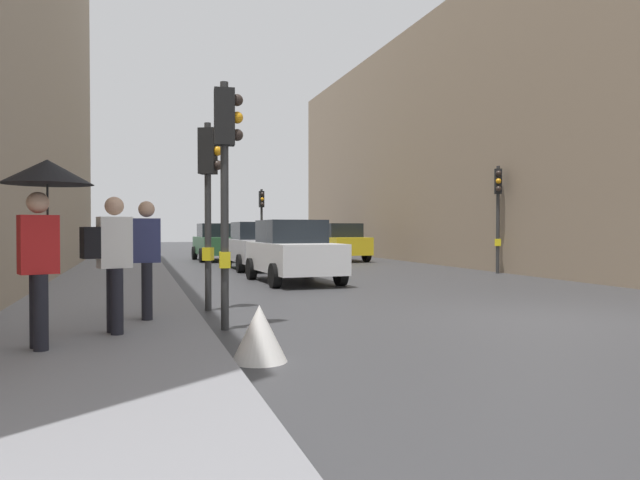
{
  "coord_description": "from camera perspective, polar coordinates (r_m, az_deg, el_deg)",
  "views": [
    {
      "loc": [
        -6.47,
        -8.39,
        1.52
      ],
      "look_at": [
        -1.73,
        6.86,
        1.21
      ],
      "focal_mm": 33.15,
      "sensor_mm": 36.0,
      "label": 1
    }
  ],
  "objects": [
    {
      "name": "car_yellow_taxi",
      "position": [
        27.87,
        1.7,
        -0.21
      ],
      "size": [
        2.23,
        4.31,
        1.76
      ],
      "color": "yellow",
      "rests_on": "ground"
    },
    {
      "name": "traffic_light_mid_street",
      "position": [
        20.85,
        16.81,
        3.78
      ],
      "size": [
        0.37,
        0.44,
        3.63
      ],
      "color": "#2D2D2D",
      "rests_on": "ground"
    },
    {
      "name": "pedestrian_with_black_backpack",
      "position": [
        8.07,
        -19.53,
        -1.48
      ],
      "size": [
        0.65,
        0.43,
        1.77
      ],
      "color": "black",
      "rests_on": "sidewalk_kerb"
    },
    {
      "name": "pedestrian_with_umbrella",
      "position": [
        7.35,
        -25.05,
        3.51
      ],
      "size": [
        1.0,
        1.0,
        2.14
      ],
      "color": "black",
      "rests_on": "sidewalk_kerb"
    },
    {
      "name": "traffic_light_near_left",
      "position": [
        8.99,
        -9.06,
        7.7
      ],
      "size": [
        0.44,
        0.27,
        3.7
      ],
      "color": "#2D2D2D",
      "rests_on": "ground"
    },
    {
      "name": "car_silver_hatchback",
      "position": [
        21.95,
        -6.05,
        -0.57
      ],
      "size": [
        2.06,
        4.22,
        1.76
      ],
      "color": "#BCBCC1",
      "rests_on": "ground"
    },
    {
      "name": "car_green_estate",
      "position": [
        28.41,
        -9.9,
        -0.2
      ],
      "size": [
        2.12,
        4.25,
        1.76
      ],
      "color": "#2D6038",
      "rests_on": "ground"
    },
    {
      "name": "warning_sign_triangle",
      "position": [
        6.84,
        -5.87,
        -8.95
      ],
      "size": [
        0.64,
        0.64,
        0.65
      ],
      "primitive_type": "cone",
      "color": "silver",
      "rests_on": "ground"
    },
    {
      "name": "traffic_light_far_median",
      "position": [
        30.88,
        -5.65,
        2.86
      ],
      "size": [
        0.24,
        0.43,
        3.57
      ],
      "color": "#2D2D2D",
      "rests_on": "ground"
    },
    {
      "name": "building_facade_right",
      "position": [
        30.5,
        19.23,
        8.31
      ],
      "size": [
        12.0,
        34.04,
        10.75
      ],
      "primitive_type": "cube",
      "color": "gray",
      "rests_on": "ground"
    },
    {
      "name": "car_white_compact",
      "position": [
        16.67,
        -2.65,
        -1.1
      ],
      "size": [
        2.14,
        4.26,
        1.76
      ],
      "color": "silver",
      "rests_on": "ground"
    },
    {
      "name": "car_blue_van",
      "position": [
        33.74,
        -1.88,
        0.02
      ],
      "size": [
        2.21,
        4.29,
        1.76
      ],
      "color": "navy",
      "rests_on": "ground"
    },
    {
      "name": "pedestrian_with_grey_backpack",
      "position": [
        9.22,
        -16.66,
        -1.15
      ],
      "size": [
        0.6,
        0.36,
        1.77
      ],
      "color": "black",
      "rests_on": "sidewalk_kerb"
    },
    {
      "name": "sidewalk_kerb",
      "position": [
        14.47,
        -19.6,
        -4.66
      ],
      "size": [
        3.1,
        40.0,
        0.16
      ],
      "primitive_type": "cube",
      "color": "gray",
      "rests_on": "ground"
    },
    {
      "name": "traffic_light_near_right",
      "position": [
        11.1,
        -10.66,
        5.59
      ],
      "size": [
        0.45,
        0.35,
        3.46
      ],
      "color": "#2D2D2D",
      "rests_on": "ground"
    },
    {
      "name": "ground_plane",
      "position": [
        10.7,
        20.31,
        -7.12
      ],
      "size": [
        120.0,
        120.0,
        0.0
      ],
      "primitive_type": "plane",
      "color": "#38383A"
    }
  ]
}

